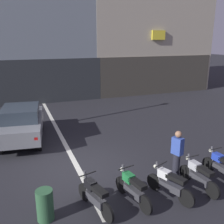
{
  "coord_description": "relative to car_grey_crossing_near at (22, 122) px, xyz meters",
  "views": [
    {
      "loc": [
        -1.86,
        -8.19,
        4.51
      ],
      "look_at": [
        2.1,
        2.0,
        1.4
      ],
      "focal_mm": 40.73,
      "sensor_mm": 36.0,
      "label": 1
    }
  ],
  "objects": [
    {
      "name": "motorcycle_blue_row_rightmost",
      "position": [
        6.04,
        -5.95,
        -0.43
      ],
      "size": [
        0.55,
        1.67,
        0.98
      ],
      "color": "black",
      "rests_on": "ground"
    },
    {
      "name": "car_grey_crossing_near",
      "position": [
        0.0,
        0.0,
        0.0
      ],
      "size": [
        2.29,
        4.3,
        1.64
      ],
      "color": "black",
      "rests_on": "ground"
    },
    {
      "name": "trash_bin",
      "position": [
        0.28,
        -5.9,
        -0.46
      ],
      "size": [
        0.44,
        0.44,
        0.85
      ],
      "primitive_type": "cylinder",
      "color": "#2D5938",
      "rests_on": "ground"
    },
    {
      "name": "lane_centre_line",
      "position": [
        1.72,
        2.44,
        -0.88
      ],
      "size": [
        0.2,
        18.0,
        0.01
      ],
      "primitive_type": "cube",
      "color": "silver",
      "rests_on": "ground"
    },
    {
      "name": "motorcycle_silver_row_right_mid",
      "position": [
        4.93,
        -6.15,
        -0.43
      ],
      "size": [
        0.55,
        1.67,
        0.98
      ],
      "color": "black",
      "rests_on": "ground"
    },
    {
      "name": "motorcycle_white_row_centre",
      "position": [
        3.81,
        -6.23,
        -0.43
      ],
      "size": [
        0.71,
        1.59,
        0.98
      ],
      "color": "black",
      "rests_on": "ground"
    },
    {
      "name": "person_by_motorcycles",
      "position": [
        4.67,
        -5.33,
        -0.03
      ],
      "size": [
        0.31,
        0.41,
        1.67
      ],
      "color": "#23232D",
      "rests_on": "ground"
    },
    {
      "name": "motorcycle_green_row_left_mid",
      "position": [
        2.7,
        -6.05,
        -0.43
      ],
      "size": [
        0.55,
        1.65,
        0.98
      ],
      "color": "black",
      "rests_on": "ground"
    },
    {
      "name": "ground_plane",
      "position": [
        1.72,
        -3.56,
        -0.89
      ],
      "size": [
        120.0,
        120.0,
        0.0
      ],
      "primitive_type": "plane",
      "color": "#232328"
    },
    {
      "name": "building_far_right",
      "position": [
        11.37,
        11.42,
        6.44
      ],
      "size": [
        10.87,
        9.0,
        14.67
      ],
      "color": "#B2A893",
      "rests_on": "ground"
    },
    {
      "name": "motorcycle_black_row_leftmost",
      "position": [
        1.58,
        -5.99,
        -0.43
      ],
      "size": [
        0.62,
        1.63,
        0.98
      ],
      "color": "black",
      "rests_on": "ground"
    }
  ]
}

